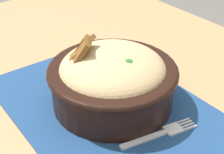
{
  "coord_description": "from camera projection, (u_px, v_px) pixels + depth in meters",
  "views": [
    {
      "loc": [
        0.36,
        -0.27,
        1.12
      ],
      "look_at": [
        -0.0,
        -0.01,
        0.83
      ],
      "focal_mm": 52.58,
      "sensor_mm": 36.0,
      "label": 1
    }
  ],
  "objects": [
    {
      "name": "table",
      "position": [
        115.0,
        136.0,
        0.61
      ],
      "size": [
        1.18,
        0.82,
        0.78
      ],
      "color": "#99754C",
      "rests_on": "ground_plane"
    },
    {
      "name": "placemat",
      "position": [
        111.0,
        110.0,
        0.55
      ],
      "size": [
        0.43,
        0.29,
        0.0
      ],
      "primitive_type": "cube",
      "rotation": [
        0.0,
        0.0,
        0.01
      ],
      "color": "navy",
      "rests_on": "table"
    },
    {
      "name": "bowl",
      "position": [
        112.0,
        77.0,
        0.54
      ],
      "size": [
        0.22,
        0.22,
        0.12
      ],
      "color": "black",
      "rests_on": "placemat"
    },
    {
      "name": "fork",
      "position": [
        162.0,
        133.0,
        0.5
      ],
      "size": [
        0.04,
        0.13,
        0.0
      ],
      "color": "silver",
      "rests_on": "placemat"
    }
  ]
}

